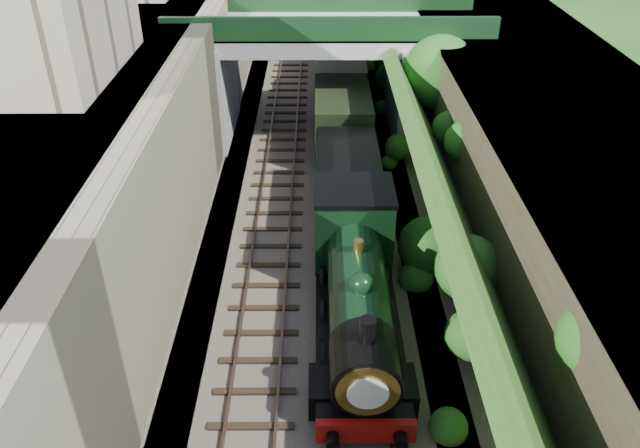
% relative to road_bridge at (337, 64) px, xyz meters
% --- Properties ---
extents(trackbed, '(10.00, 90.00, 0.20)m').
position_rel_road_bridge_xyz_m(trackbed, '(-0.94, -4.00, -3.98)').
color(trackbed, '#473F38').
rests_on(trackbed, ground).
extents(retaining_wall, '(1.00, 90.00, 7.00)m').
position_rel_road_bridge_xyz_m(retaining_wall, '(-6.44, -4.00, -0.58)').
color(retaining_wall, '#756B56').
rests_on(retaining_wall, ground).
extents(street_plateau_left, '(6.00, 90.00, 7.00)m').
position_rel_road_bridge_xyz_m(street_plateau_left, '(-9.94, -4.00, -0.58)').
color(street_plateau_left, '#262628').
rests_on(street_plateau_left, ground).
extents(street_plateau_right, '(8.00, 90.00, 6.25)m').
position_rel_road_bridge_xyz_m(street_plateau_right, '(8.56, -4.00, -0.95)').
color(street_plateau_right, '#262628').
rests_on(street_plateau_right, ground).
extents(embankment_slope, '(4.85, 90.00, 6.51)m').
position_rel_road_bridge_xyz_m(embankment_slope, '(4.00, -5.11, -1.40)').
color(embankment_slope, '#1E4714').
rests_on(embankment_slope, ground).
extents(track_left, '(2.50, 90.00, 0.20)m').
position_rel_road_bridge_xyz_m(track_left, '(-2.94, -4.00, -3.83)').
color(track_left, black).
rests_on(track_left, trackbed).
extents(track_right, '(2.50, 90.00, 0.20)m').
position_rel_road_bridge_xyz_m(track_right, '(0.26, -4.00, -3.83)').
color(track_right, black).
rests_on(track_right, trackbed).
extents(road_bridge, '(16.00, 6.40, 7.25)m').
position_rel_road_bridge_xyz_m(road_bridge, '(0.00, 0.00, 0.00)').
color(road_bridge, gray).
rests_on(road_bridge, ground).
extents(building_near, '(4.00, 8.00, 4.00)m').
position_rel_road_bridge_xyz_m(building_near, '(-10.44, -10.00, 4.92)').
color(building_near, gray).
rests_on(building_near, street_plateau_left).
extents(tree, '(3.60, 3.80, 6.60)m').
position_rel_road_bridge_xyz_m(tree, '(4.97, -3.41, 0.57)').
color(tree, black).
rests_on(tree, ground).
extents(locomotive, '(3.10, 10.22, 3.83)m').
position_rel_road_bridge_xyz_m(locomotive, '(0.26, -16.52, -2.18)').
color(locomotive, black).
rests_on(locomotive, trackbed).
extents(tender, '(2.70, 6.00, 3.05)m').
position_rel_road_bridge_xyz_m(tender, '(0.26, -9.16, -2.46)').
color(tender, black).
rests_on(tender, trackbed).
extents(coach_front, '(2.90, 18.00, 3.70)m').
position_rel_road_bridge_xyz_m(coach_front, '(0.26, 3.44, -2.03)').
color(coach_front, black).
rests_on(coach_front, trackbed).
extents(coach_middle, '(2.90, 18.00, 3.70)m').
position_rel_road_bridge_xyz_m(coach_middle, '(0.26, 22.24, -2.03)').
color(coach_middle, black).
rests_on(coach_middle, trackbed).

